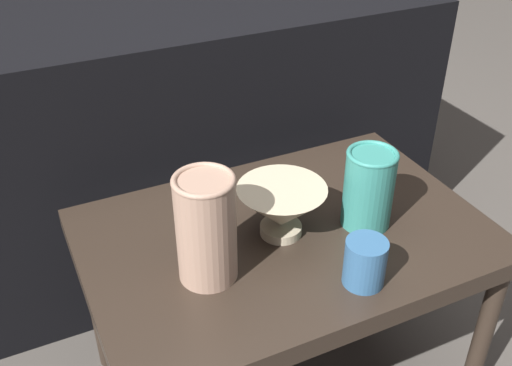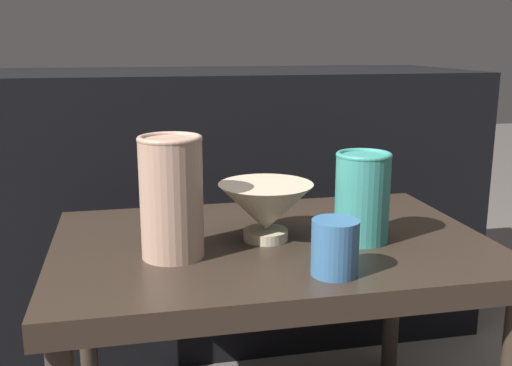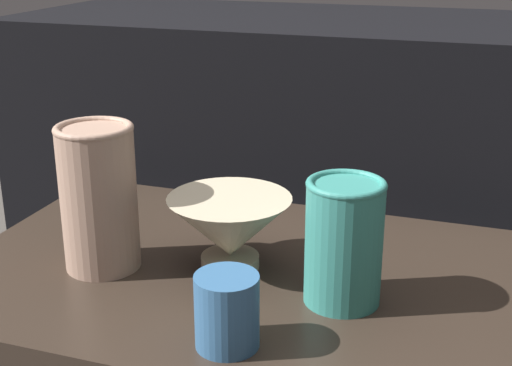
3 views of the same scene
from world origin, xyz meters
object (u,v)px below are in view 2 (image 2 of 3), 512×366
bowl (266,209)px  cup (335,247)px  vase_colorful_right (362,196)px  vase_textured_left (172,196)px

bowl → cup: bearing=-70.0°
vase_colorful_right → cup: vase_colorful_right is taller
cup → vase_colorful_right: bearing=54.9°
bowl → cup: 0.18m
vase_colorful_right → cup: (-0.10, -0.14, -0.04)m
bowl → vase_textured_left: (-0.16, -0.05, 0.04)m
bowl → cup: bowl is taller
bowl → vase_colorful_right: size_ratio=1.05×
bowl → vase_textured_left: 0.17m
bowl → vase_colorful_right: (0.16, -0.04, 0.02)m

